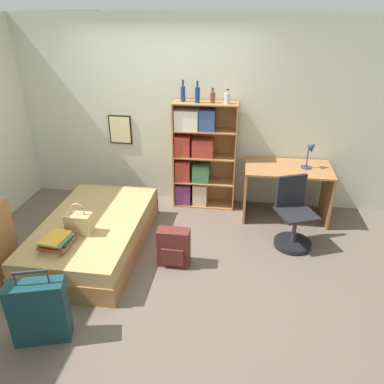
% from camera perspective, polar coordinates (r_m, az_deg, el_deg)
% --- Properties ---
extents(ground_plane, '(14.00, 14.00, 0.00)m').
position_cam_1_polar(ground_plane, '(4.58, -7.23, -9.07)').
color(ground_plane, '#66564C').
extents(wall_back, '(10.00, 0.09, 2.60)m').
position_cam_1_polar(wall_back, '(5.39, -3.87, 11.87)').
color(wall_back, beige).
rests_on(wall_back, ground_plane).
extents(bed, '(1.13, 1.91, 0.40)m').
position_cam_1_polar(bed, '(4.67, -14.60, -6.14)').
color(bed, '#A36B3D').
rests_on(bed, ground_plane).
extents(handbag, '(0.28, 0.16, 0.37)m').
position_cam_1_polar(handbag, '(4.29, -16.82, -4.55)').
color(handbag, tan).
rests_on(handbag, bed).
extents(book_stack_on_bed, '(0.31, 0.38, 0.13)m').
position_cam_1_polar(book_stack_on_bed, '(4.15, -19.93, -7.14)').
color(book_stack_on_bed, beige).
rests_on(book_stack_on_bed, bed).
extents(suitcase, '(0.51, 0.32, 0.73)m').
position_cam_1_polar(suitcase, '(3.60, -22.24, -16.50)').
color(suitcase, '#143842').
rests_on(suitcase, ground_plane).
extents(bookcase, '(0.87, 0.30, 1.52)m').
position_cam_1_polar(bookcase, '(5.30, 0.74, 5.38)').
color(bookcase, '#A36B3D').
rests_on(bookcase, ground_plane).
extents(bottle_green, '(0.06, 0.06, 0.28)m').
position_cam_1_polar(bottle_green, '(5.08, -1.39, 14.81)').
color(bottle_green, navy).
rests_on(bottle_green, bookcase).
extents(bottle_brown, '(0.07, 0.07, 0.28)m').
position_cam_1_polar(bottle_brown, '(5.01, 0.82, 14.65)').
color(bottle_brown, navy).
rests_on(bottle_brown, bookcase).
extents(bottle_clear, '(0.07, 0.07, 0.19)m').
position_cam_1_polar(bottle_clear, '(5.02, 3.16, 14.23)').
color(bottle_clear, brown).
rests_on(bottle_clear, bookcase).
extents(bottle_blue, '(0.07, 0.07, 0.19)m').
position_cam_1_polar(bottle_blue, '(4.98, 5.41, 14.06)').
color(bottle_blue, '#B7BCC1').
rests_on(bottle_blue, bookcase).
extents(desk, '(1.13, 0.68, 0.74)m').
position_cam_1_polar(desk, '(5.22, 14.21, 1.38)').
color(desk, '#A36B3D').
rests_on(desk, ground_plane).
extents(desk_lamp, '(0.18, 0.13, 0.38)m').
position_cam_1_polar(desk_lamp, '(5.09, 17.68, 6.06)').
color(desk_lamp, navy).
rests_on(desk_lamp, desk).
extents(desk_chair, '(0.54, 0.54, 0.86)m').
position_cam_1_polar(desk_chair, '(4.71, 15.13, -4.76)').
color(desk_chair, black).
rests_on(desk_chair, ground_plane).
extents(backpack, '(0.36, 0.20, 0.45)m').
position_cam_1_polar(backpack, '(4.24, -2.81, -8.48)').
color(backpack, '#56231E').
rests_on(backpack, ground_plane).
extents(waste_bin, '(0.23, 0.23, 0.25)m').
position_cam_1_polar(waste_bin, '(5.34, 15.44, -2.76)').
color(waste_bin, '#B7B2A8').
rests_on(waste_bin, ground_plane).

